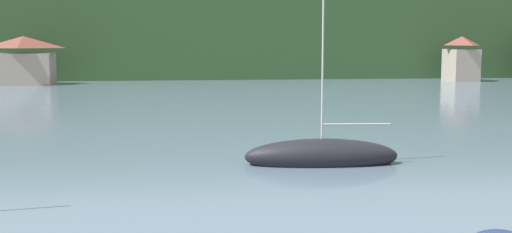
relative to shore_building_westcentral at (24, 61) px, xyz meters
name	(u,v)px	position (x,y,z in m)	size (l,w,h in m)	color
wooded_hillside	(207,35)	(24.53, 45.84, 3.58)	(352.00, 70.67, 29.82)	#2D4C28
shore_building_westcentral	(24,61)	(0.00, 0.00, 0.00)	(7.31, 4.46, 6.07)	gray
shore_building_central	(461,59)	(57.57, 0.26, -0.01)	(3.68, 5.01, 6.08)	gray
sailboat_mid_7	(321,156)	(26.26, -53.93, -2.58)	(7.16, 2.38, 9.81)	black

